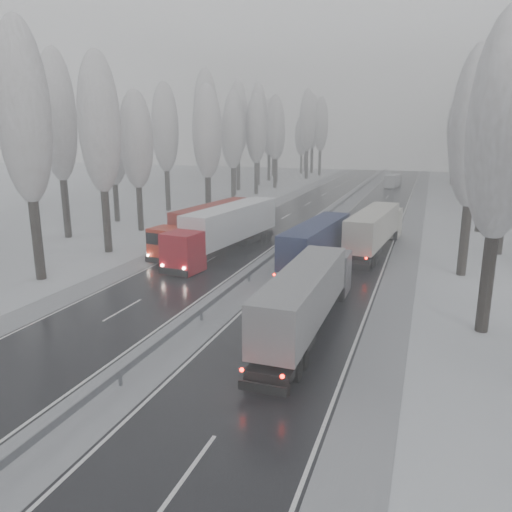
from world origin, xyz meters
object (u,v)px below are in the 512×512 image
Objects in this scene: box_truck_distant at (393,181)px; truck_red_white at (226,227)px; truck_grey_tarp at (308,293)px; truck_red_red at (209,223)px; truck_blue_box at (321,240)px; truck_cream_box at (376,227)px.

truck_red_white reaches higher than box_truck_distant.
truck_grey_tarp is 21.89m from truck_red_red.
truck_grey_tarp is 0.99× the size of truck_blue_box.
truck_red_white reaches higher than truck_blue_box.
truck_cream_box is at bearing 17.58° from truck_red_red.
truck_red_white is (-8.59, 1.05, 0.28)m from truck_blue_box.
truck_cream_box is at bearing -80.99° from box_truck_distant.
truck_red_red reaches higher than box_truck_distant.
truck_cream_box is at bearing 65.96° from truck_blue_box.
box_truck_distant is 0.42× the size of truck_red_white.
box_truck_distant is at bearing 91.10° from truck_grey_tarp.
truck_blue_box is 8.66m from truck_red_white.
truck_blue_box is 0.96× the size of truck_cream_box.
truck_grey_tarp is at bearing -46.73° from truck_red_white.
truck_red_white is at bearing -150.76° from truck_cream_box.
truck_cream_box is 0.93× the size of truck_red_white.
truck_red_white is at bearing -35.82° from truck_red_red.
truck_grey_tarp is 74.38m from box_truck_distant.
truck_blue_box is at bearing -113.77° from truck_cream_box.
truck_grey_tarp is 2.09× the size of box_truck_distant.
box_truck_distant is at bearing 93.95° from truck_blue_box.
truck_grey_tarp reaches higher than box_truck_distant.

